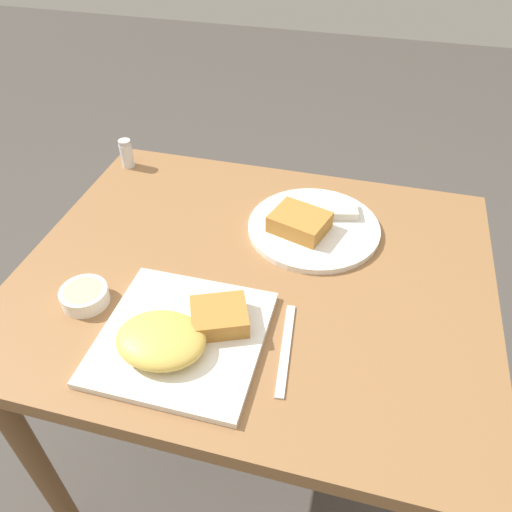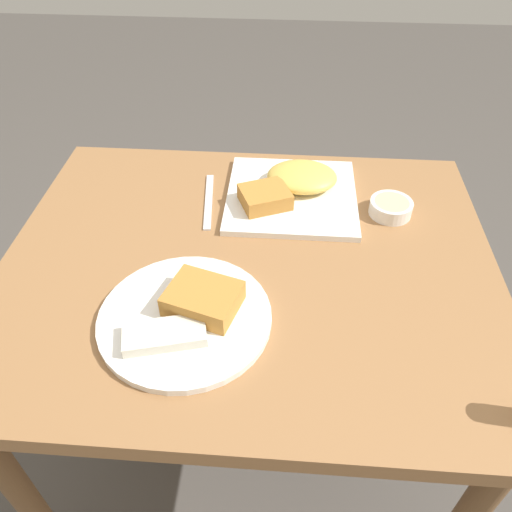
{
  "view_description": "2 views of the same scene",
  "coord_description": "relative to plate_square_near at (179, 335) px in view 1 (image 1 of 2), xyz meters",
  "views": [
    {
      "loc": [
        0.19,
        -0.73,
        1.48
      ],
      "look_at": [
        0.0,
        -0.01,
        0.82
      ],
      "focal_mm": 35.0,
      "sensor_mm": 36.0,
      "label": 1
    },
    {
      "loc": [
        -0.07,
        0.72,
        1.43
      ],
      "look_at": [
        -0.02,
        0.02,
        0.8
      ],
      "focal_mm": 35.0,
      "sensor_mm": 36.0,
      "label": 2
    }
  ],
  "objects": [
    {
      "name": "salt_shaker",
      "position": [
        -0.35,
        0.53,
        0.01
      ],
      "size": [
        0.03,
        0.03,
        0.08
      ],
      "color": "white",
      "rests_on": "dining_table"
    },
    {
      "name": "plate_oval_far",
      "position": [
        0.17,
        0.38,
        -0.01
      ],
      "size": [
        0.3,
        0.3,
        0.05
      ],
      "color": "white",
      "rests_on": "dining_table"
    },
    {
      "name": "plate_square_near",
      "position": [
        0.0,
        0.0,
        0.0
      ],
      "size": [
        0.29,
        0.29,
        0.06
      ],
      "color": "white",
      "rests_on": "dining_table"
    },
    {
      "name": "dining_table",
      "position": [
        0.08,
        0.22,
        -0.12
      ],
      "size": [
        0.97,
        0.8,
        0.77
      ],
      "color": "olive",
      "rests_on": "ground_plane"
    },
    {
      "name": "sauce_ramekin",
      "position": [
        -0.21,
        0.05,
        -0.0
      ],
      "size": [
        0.09,
        0.09,
        0.03
      ],
      "color": "white",
      "rests_on": "dining_table"
    },
    {
      "name": "butter_knife",
      "position": [
        0.19,
        0.03,
        -0.02
      ],
      "size": [
        0.04,
        0.21,
        0.0
      ],
      "rotation": [
        0.0,
        0.0,
        1.68
      ],
      "color": "silver",
      "rests_on": "dining_table"
    },
    {
      "name": "ground_plane",
      "position": [
        0.08,
        0.22,
        -0.79
      ],
      "size": [
        8.0,
        8.0,
        0.0
      ],
      "primitive_type": "plane",
      "color": "#4C4742"
    }
  ]
}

